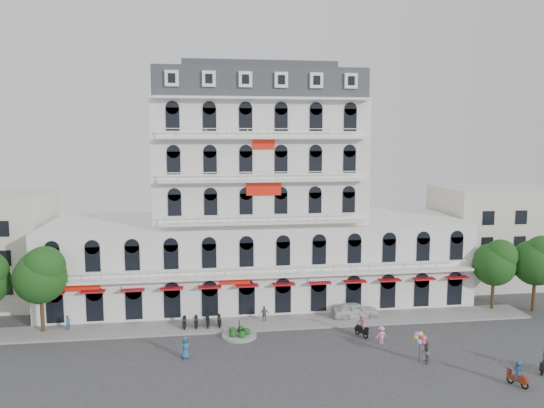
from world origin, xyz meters
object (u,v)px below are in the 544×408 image
(parked_car, at_px, (355,310))
(rider_center, at_px, (362,324))
(rider_east, at_px, (518,374))
(balloon_vendor, at_px, (424,348))

(parked_car, height_order, rider_center, rider_center)
(rider_east, height_order, rider_center, rider_center)
(parked_car, distance_m, balloon_vendor, 11.35)
(rider_east, bearing_deg, parked_car, -2.55)
(balloon_vendor, bearing_deg, rider_east, -43.03)
(rider_east, relative_size, balloon_vendor, 0.80)
(parked_car, relative_size, rider_east, 2.42)
(balloon_vendor, bearing_deg, rider_center, 117.63)
(parked_car, relative_size, rider_center, 2.11)
(rider_east, relative_size, rider_center, 0.87)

